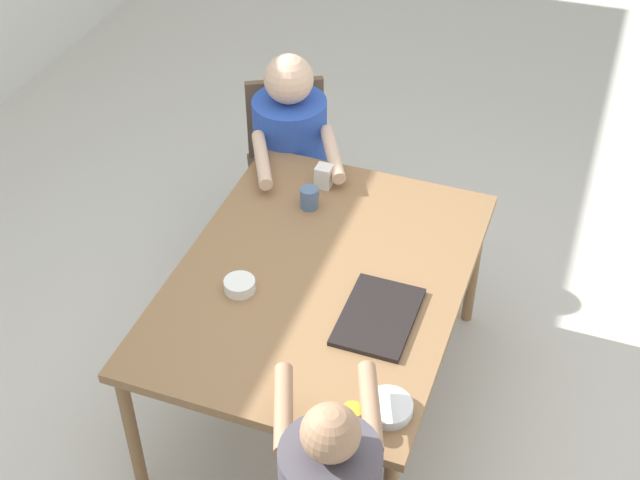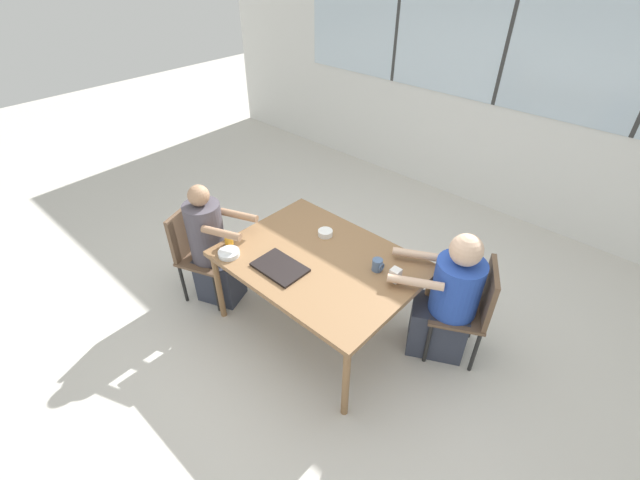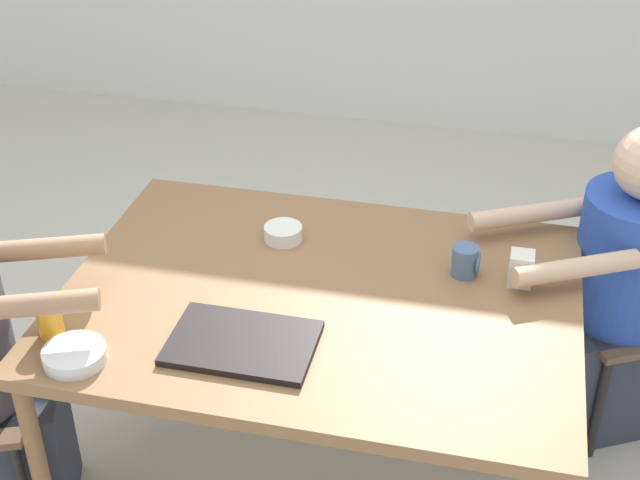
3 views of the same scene
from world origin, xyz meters
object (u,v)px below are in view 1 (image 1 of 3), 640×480
object	(u,v)px
bowl_white_shallow	(388,408)
bowl_cereal	(240,285)
person_man_blue_shirt	(292,174)
milk_carton_small	(324,176)
chair_for_man_blue_shirt	(288,151)
coffee_mug	(309,197)
juice_glass	(352,419)

from	to	relation	value
bowl_white_shallow	bowl_cereal	world-z (taller)	bowl_cereal
person_man_blue_shirt	milk_carton_small	bearing A→B (deg)	103.81
chair_for_man_blue_shirt	bowl_white_shallow	distance (m)	1.85
coffee_mug	bowl_cereal	distance (m)	0.58
person_man_blue_shirt	bowl_white_shallow	xyz separation A→B (m)	(-1.41, -0.89, 0.23)
milk_carton_small	bowl_white_shallow	distance (m)	1.26
milk_carton_small	bowl_white_shallow	bearing A→B (deg)	-150.66
chair_for_man_blue_shirt	coffee_mug	xyz separation A→B (m)	(-0.62, -0.35, 0.24)
chair_for_man_blue_shirt	milk_carton_small	world-z (taller)	chair_for_man_blue_shirt
chair_for_man_blue_shirt	juice_glass	xyz separation A→B (m)	(-1.67, -0.88, 0.25)
person_man_blue_shirt	bowl_cereal	distance (m)	1.08
bowl_white_shallow	juice_glass	bearing A→B (deg)	141.54
coffee_mug	person_man_blue_shirt	bearing A→B (deg)	29.76
person_man_blue_shirt	juice_glass	bearing A→B (deg)	89.97
chair_for_man_blue_shirt	bowl_cereal	size ratio (longest dim) A/B	7.17
juice_glass	person_man_blue_shirt	bearing A→B (deg)	27.95
chair_for_man_blue_shirt	juice_glass	bearing A→B (deg)	89.98
juice_glass	milk_carton_small	world-z (taller)	juice_glass
juice_glass	milk_carton_small	xyz separation A→B (m)	(1.21, 0.53, -0.00)
person_man_blue_shirt	juice_glass	distance (m)	1.74
chair_for_man_blue_shirt	bowl_cereal	xyz separation A→B (m)	(-1.19, -0.28, 0.22)
bowl_white_shallow	person_man_blue_shirt	bearing A→B (deg)	32.40
coffee_mug	bowl_cereal	world-z (taller)	coffee_mug
coffee_mug	milk_carton_small	bearing A→B (deg)	-2.93
person_man_blue_shirt	bowl_white_shallow	size ratio (longest dim) A/B	6.73
person_man_blue_shirt	bowl_cereal	bearing A→B (deg)	72.87
person_man_blue_shirt	milk_carton_small	size ratio (longest dim) A/B	10.96
coffee_mug	juice_glass	distance (m)	1.18
juice_glass	bowl_cereal	xyz separation A→B (m)	(0.48, 0.61, -0.03)
person_man_blue_shirt	chair_for_man_blue_shirt	bearing A→B (deg)	-90.00
chair_for_man_blue_shirt	bowl_cereal	world-z (taller)	chair_for_man_blue_shirt
bowl_cereal	milk_carton_small	bearing A→B (deg)	-5.92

